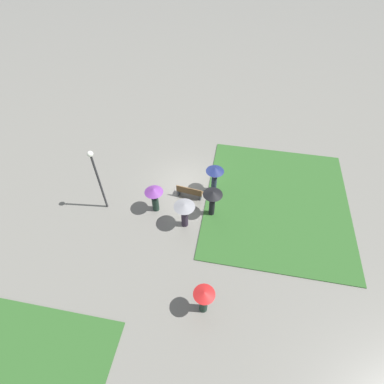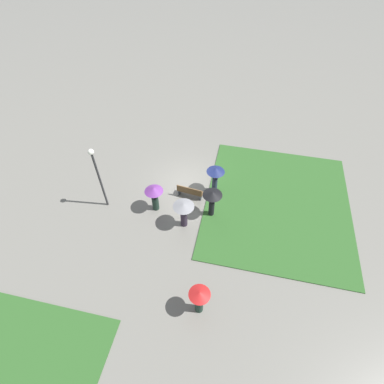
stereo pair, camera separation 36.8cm
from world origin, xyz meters
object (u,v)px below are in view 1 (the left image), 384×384
at_px(lone_walker_far_path, 204,298).
at_px(crowd_person_black, 213,198).
at_px(crowd_person_grey, 185,211).
at_px(lamp_post, 97,174).
at_px(crowd_person_navy, 215,174).
at_px(park_bench, 189,192).
at_px(crowd_person_purple, 154,195).

bearing_deg(lone_walker_far_path, crowd_person_black, 106.62).
bearing_deg(crowd_person_black, crowd_person_grey, -160.14).
bearing_deg(crowd_person_grey, lamp_post, 15.40).
bearing_deg(crowd_person_navy, lone_walker_far_path, 62.48).
relative_size(crowd_person_black, lone_walker_far_path, 1.07).
xyz_separation_m(park_bench, crowd_person_black, (-1.54, 1.10, 0.96)).
bearing_deg(crowd_person_purple, crowd_person_navy, 155.55).
distance_m(park_bench, lone_walker_far_path, 7.10).
relative_size(lamp_post, crowd_person_grey, 2.39).
distance_m(park_bench, crowd_person_navy, 1.91).
bearing_deg(park_bench, crowd_person_purple, 43.56).
bearing_deg(crowd_person_purple, crowd_person_grey, 98.44).
xyz_separation_m(crowd_person_navy, crowd_person_black, (-0.14, 1.94, -0.02)).
distance_m(crowd_person_black, crowd_person_purple, 3.35).
distance_m(crowd_person_purple, lone_walker_far_path, 6.61).
height_order(park_bench, lone_walker_far_path, lone_walker_far_path).
height_order(park_bench, crowd_person_navy, crowd_person_navy).
height_order(crowd_person_grey, lone_walker_far_path, lone_walker_far_path).
bearing_deg(crowd_person_purple, park_bench, 158.11).
height_order(park_bench, crowd_person_grey, crowd_person_grey).
xyz_separation_m(crowd_person_navy, lone_walker_far_path, (-0.55, 7.63, -0.26)).
distance_m(lamp_post, crowd_person_grey, 5.17).
distance_m(lamp_post, crowd_person_purple, 3.38).
xyz_separation_m(lamp_post, crowd_person_black, (-6.32, -0.59, -1.37)).
distance_m(park_bench, crowd_person_black, 2.12).
relative_size(park_bench, crowd_person_black, 0.85).
xyz_separation_m(park_bench, lone_walker_far_path, (-1.95, 6.79, 0.73)).
bearing_deg(lamp_post, crowd_person_grey, 174.64).
relative_size(crowd_person_navy, crowd_person_grey, 1.06).
xyz_separation_m(park_bench, crowd_person_purple, (1.79, 1.35, 0.80)).
relative_size(lamp_post, lone_walker_far_path, 2.37).
distance_m(crowd_person_grey, lone_walker_far_path, 4.97).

